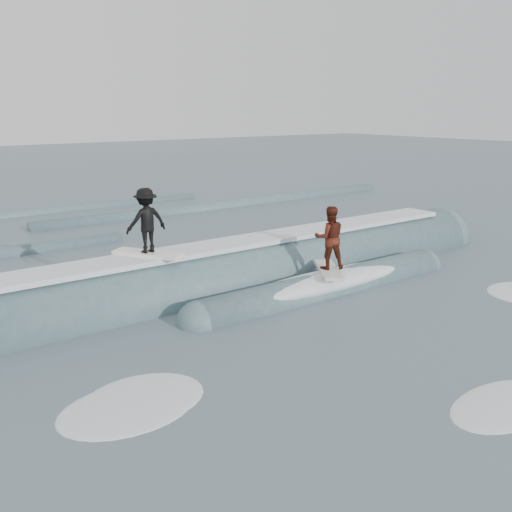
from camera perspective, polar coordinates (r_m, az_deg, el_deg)
ground at (r=13.51m, az=13.25°, el=-8.93°), size 160.00×160.00×0.00m
breaking_wave at (r=17.65m, az=-0.83°, el=-2.76°), size 22.73×4.08×2.60m
surfer_black at (r=15.73m, az=-10.92°, el=3.26°), size 1.50×2.00×1.87m
surfer_red at (r=16.81m, az=7.35°, el=1.56°), size 1.56×1.97×1.96m
whitewater at (r=14.19m, az=22.70°, el=-8.55°), size 14.89×6.66×0.10m
far_swells at (r=27.40m, az=-17.76°, el=2.75°), size 41.51×8.65×0.80m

